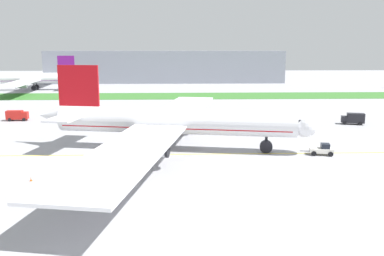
% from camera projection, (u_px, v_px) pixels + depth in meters
% --- Properties ---
extents(ground_plane, '(600.00, 600.00, 0.00)m').
position_uv_depth(ground_plane, '(147.00, 156.00, 75.99)').
color(ground_plane, '#9E9EA3').
rests_on(ground_plane, ground).
extents(apron_taxi_line, '(280.00, 0.36, 0.01)m').
position_uv_depth(apron_taxi_line, '(147.00, 155.00, 77.02)').
color(apron_taxi_line, yellow).
rests_on(apron_taxi_line, ground).
extents(grass_median_strip, '(320.00, 24.00, 0.10)m').
position_uv_depth(grass_median_strip, '(164.00, 96.00, 171.88)').
color(grass_median_strip, '#38722D').
rests_on(grass_median_strip, ground).
extents(airliner_foreground, '(53.95, 87.64, 16.12)m').
position_uv_depth(airliner_foreground, '(171.00, 122.00, 80.12)').
color(airliner_foreground, white).
rests_on(airliner_foreground, ground).
extents(pushback_tug, '(6.11, 3.18, 2.15)m').
position_uv_depth(pushback_tug, '(322.00, 150.00, 76.68)').
color(pushback_tug, white).
rests_on(pushback_tug, ground).
extents(ground_crew_wingwalker_port, '(0.26, 0.56, 1.60)m').
position_uv_depth(ground_crew_wingwalker_port, '(102.00, 176.00, 60.73)').
color(ground_crew_wingwalker_port, black).
rests_on(ground_crew_wingwalker_port, ground).
extents(ground_crew_marshaller_front, '(0.42, 0.53, 1.66)m').
position_uv_depth(ground_crew_marshaller_front, '(130.00, 178.00, 59.68)').
color(ground_crew_marshaller_front, black).
rests_on(ground_crew_marshaller_front, ground).
extents(ground_crew_wingwalker_starboard, '(0.44, 0.53, 1.70)m').
position_uv_depth(ground_crew_wingwalker_starboard, '(121.00, 152.00, 74.40)').
color(ground_crew_wingwalker_starboard, black).
rests_on(ground_crew_wingwalker_starboard, ground).
extents(traffic_cone_near_nose, '(0.36, 0.36, 0.58)m').
position_uv_depth(traffic_cone_near_nose, '(31.00, 179.00, 61.62)').
color(traffic_cone_near_nose, '#F2590C').
rests_on(traffic_cone_near_nose, ground).
extents(service_truck_baggage_loader, '(5.70, 2.63, 2.77)m').
position_uv_depth(service_truck_baggage_loader, '(17.00, 115.00, 112.99)').
color(service_truck_baggage_loader, '#B21E19').
rests_on(service_truck_baggage_loader, ground).
extents(service_truck_fuel_bowser, '(6.00, 3.69, 2.89)m').
position_uv_depth(service_truck_fuel_bowser, '(353.00, 118.00, 107.50)').
color(service_truck_fuel_bowser, black).
rests_on(service_truck_fuel_bowser, ground).
extents(service_truck_catering_van, '(6.09, 4.19, 2.51)m').
position_uv_depth(service_truck_catering_van, '(221.00, 113.00, 116.65)').
color(service_truck_catering_van, '#B21E19').
rests_on(service_truck_catering_van, ground).
extents(parked_airliner_far_left, '(51.83, 83.10, 16.00)m').
position_uv_depth(parked_airliner_far_left, '(29.00, 79.00, 195.53)').
color(parked_airliner_far_left, white).
rests_on(parked_airliner_far_left, ground).
extents(terminal_building, '(134.13, 20.00, 18.00)m').
position_uv_depth(terminal_building, '(166.00, 67.00, 240.15)').
color(terminal_building, gray).
rests_on(terminal_building, ground).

